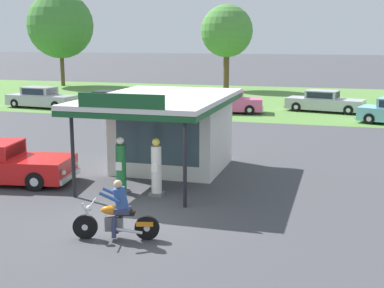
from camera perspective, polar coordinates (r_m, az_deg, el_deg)
The scene contains 12 objects.
ground_plane at distance 15.52m, azimuth -6.49°, elevation -7.81°, with size 300.00×300.00×0.00m, color #424247.
grass_verge_strip at distance 44.18m, azimuth 8.53°, elevation 4.73°, with size 120.00×24.00×0.01m, color #56843D.
service_station_kiosk at distance 20.37m, azimuth -2.36°, elevation 1.94°, with size 4.65×7.15×3.47m.
gas_pump_nearside at distance 17.69m, azimuth -7.70°, elevation -2.51°, with size 0.44×0.44×1.89m.
gas_pump_offside at distance 17.23m, azimuth -3.87°, elevation -2.77°, with size 0.44×0.44×1.92m.
motorcycle_with_rider at distance 13.70m, azimuth -8.10°, elevation -7.61°, with size 2.20×0.79×1.58m.
parked_car_back_row_right at distance 36.38m, azimuth 3.58°, elevation 4.56°, with size 5.52×2.53×1.59m.
parked_car_back_row_far_right at distance 40.40m, azimuth -16.00°, elevation 4.79°, with size 5.55×2.25×1.53m.
parked_car_back_row_centre at distance 36.81m, azimuth -8.07°, elevation 4.47°, with size 5.71×2.21×1.47m.
parked_car_back_row_centre_right at distance 37.86m, azimuth 14.15°, elevation 4.42°, with size 5.65×2.82×1.49m.
tree_oak_right at distance 58.26m, azimuth -14.07°, elevation 12.24°, with size 6.89×6.89×9.78m.
tree_oak_distant_spare at distance 52.11m, azimuth 3.90°, elevation 11.96°, with size 5.05×5.05×8.22m.
Camera 1 is at (5.68, -13.51, 5.11)m, focal length 49.27 mm.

